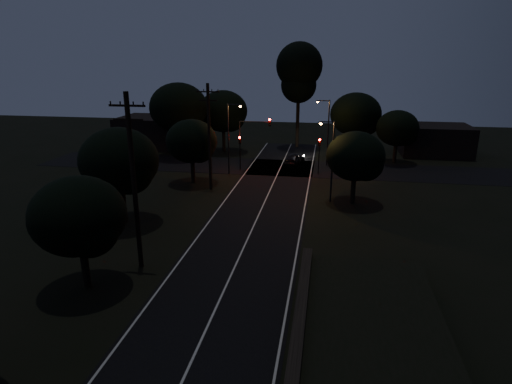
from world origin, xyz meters
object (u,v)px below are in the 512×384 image
(signal_right, at_px, (319,149))
(tall_pine, at_px, (299,72))
(car, at_px, (295,158))
(utility_pole_mid, at_px, (134,180))
(streetlight_c, at_px, (331,156))
(signal_left, at_px, (240,147))
(streetlight_a, at_px, (230,134))
(utility_pole_far, at_px, (209,136))
(signal_mast, at_px, (254,134))
(streetlight_b, at_px, (327,128))

(signal_right, bearing_deg, tall_pine, 103.49)
(tall_pine, xyz_separation_m, car, (0.51, -10.66, -10.12))
(utility_pole_mid, distance_m, tall_pine, 40.92)
(tall_pine, bearing_deg, utility_pole_mid, -99.93)
(streetlight_c, bearing_deg, signal_right, 97.02)
(signal_left, height_order, streetlight_a, streetlight_a)
(signal_right, xyz_separation_m, car, (-3.09, 4.35, -2.16))
(streetlight_a, bearing_deg, tall_pine, 69.64)
(utility_pole_far, distance_m, tall_pine, 24.62)
(utility_pole_mid, relative_size, signal_mast, 1.76)
(streetlight_c, bearing_deg, streetlight_b, 92.14)
(signal_left, relative_size, car, 1.04)
(car, bearing_deg, tall_pine, -72.37)
(signal_mast, height_order, streetlight_a, streetlight_a)
(utility_pole_mid, distance_m, car, 30.71)
(tall_pine, height_order, signal_left, tall_pine)
(streetlight_a, relative_size, streetlight_b, 1.00)
(utility_pole_far, distance_m, car, 15.23)
(signal_left, xyz_separation_m, signal_right, (9.20, 0.00, 0.00))
(utility_pole_mid, bearing_deg, car, 75.64)
(streetlight_c, bearing_deg, streetlight_a, 144.31)
(signal_mast, distance_m, streetlight_b, 9.15)
(signal_right, bearing_deg, streetlight_c, -82.98)
(car, bearing_deg, streetlight_b, -170.26)
(signal_left, bearing_deg, utility_pole_mid, -93.21)
(signal_left, distance_m, streetlight_c, 14.52)
(streetlight_b, bearing_deg, signal_mast, -154.01)
(tall_pine, distance_m, streetlight_a, 19.15)
(streetlight_a, distance_m, streetlight_c, 13.72)
(utility_pole_mid, bearing_deg, signal_mast, 82.96)
(streetlight_c, xyz_separation_m, car, (-4.32, 14.34, -3.68))
(utility_pole_mid, height_order, signal_right, utility_pole_mid)
(utility_pole_mid, bearing_deg, signal_right, 67.01)
(utility_pole_far, bearing_deg, streetlight_c, -9.60)
(utility_pole_mid, height_order, streetlight_a, utility_pole_mid)
(signal_right, distance_m, streetlight_c, 10.18)
(signal_mast, bearing_deg, signal_left, -179.87)
(utility_pole_mid, height_order, tall_pine, tall_pine)
(tall_pine, bearing_deg, utility_pole_far, -106.93)
(streetlight_a, bearing_deg, signal_left, 70.41)
(signal_right, relative_size, streetlight_a, 0.51)
(signal_mast, xyz_separation_m, streetlight_a, (-2.39, -1.99, 0.30))
(streetlight_a, height_order, streetlight_b, same)
(utility_pole_far, distance_m, streetlight_c, 12.05)
(signal_left, xyz_separation_m, signal_mast, (1.69, 0.00, 1.50))
(utility_pole_mid, bearing_deg, streetlight_a, 88.27)
(signal_left, xyz_separation_m, streetlight_a, (-0.71, -1.99, 1.80))
(utility_pole_mid, bearing_deg, tall_pine, 80.07)
(signal_right, bearing_deg, signal_mast, 179.97)
(utility_pole_mid, bearing_deg, streetlight_b, 68.70)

